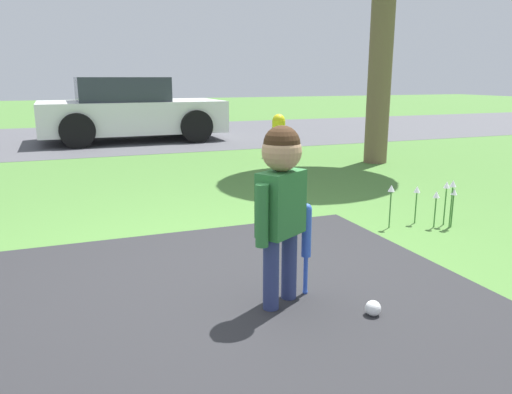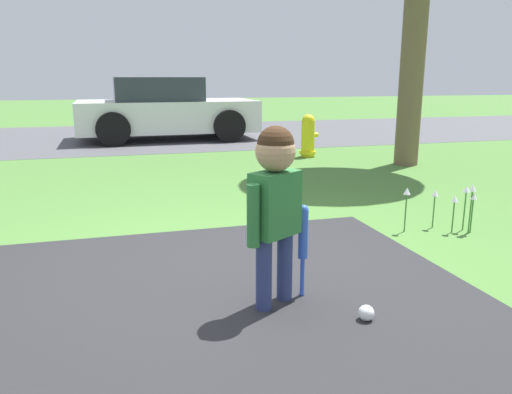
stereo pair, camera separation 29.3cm
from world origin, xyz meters
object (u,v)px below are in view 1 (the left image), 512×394
at_px(child, 281,191).
at_px(fire_hydrant, 279,136).
at_px(parked_car, 130,111).
at_px(baseball_bat, 306,236).
at_px(sports_ball, 373,308).

relative_size(child, fire_hydrant, 1.48).
height_order(child, fire_hydrant, child).
height_order(fire_hydrant, parked_car, parked_car).
relative_size(baseball_bat, fire_hydrant, 0.81).
bearing_deg(parked_car, sports_ball, -89.37).
bearing_deg(baseball_bat, sports_ball, -60.50).
relative_size(fire_hydrant, parked_car, 0.19).
bearing_deg(baseball_bat, fire_hydrant, 67.94).
distance_m(sports_ball, fire_hydrant, 5.99).
relative_size(sports_ball, fire_hydrant, 0.12).
bearing_deg(sports_ball, parked_car, 91.13).
distance_m(child, baseball_bat, 0.38).
xyz_separation_m(child, sports_ball, (0.43, -0.34, -0.65)).
distance_m(fire_hydrant, parked_car, 3.88).
xyz_separation_m(sports_ball, parked_car, (-0.18, 8.94, 0.59)).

